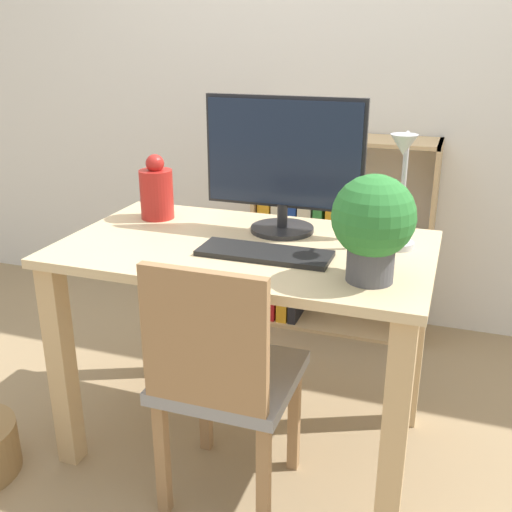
# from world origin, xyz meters

# --- Properties ---
(ground_plane) EXTENTS (10.00, 10.00, 0.00)m
(ground_plane) POSITION_xyz_m (0.00, 0.00, 0.00)
(ground_plane) COLOR #997F5B
(wall_back) EXTENTS (8.00, 0.05, 2.60)m
(wall_back) POSITION_xyz_m (0.00, 1.20, 1.30)
(wall_back) COLOR silver
(wall_back) RESTS_ON ground_plane
(desk) EXTENTS (1.20, 0.71, 0.76)m
(desk) POSITION_xyz_m (0.00, 0.00, 0.61)
(desk) COLOR #D8BC8C
(desk) RESTS_ON ground_plane
(monitor) EXTENTS (0.55, 0.22, 0.46)m
(monitor) POSITION_xyz_m (0.07, 0.17, 1.01)
(monitor) COLOR #232326
(monitor) RESTS_ON desk
(keyboard) EXTENTS (0.41, 0.15, 0.02)m
(keyboard) POSITION_xyz_m (0.09, -0.08, 0.77)
(keyboard) COLOR black
(keyboard) RESTS_ON desk
(vase) EXTENTS (0.12, 0.12, 0.24)m
(vase) POSITION_xyz_m (-0.41, 0.17, 0.86)
(vase) COLOR #B2231E
(vase) RESTS_ON desk
(desk_lamp) EXTENTS (0.10, 0.19, 0.38)m
(desk_lamp) POSITION_xyz_m (0.47, 0.07, 0.99)
(desk_lamp) COLOR #B7B7BC
(desk_lamp) RESTS_ON desk
(potted_plant) EXTENTS (0.23, 0.23, 0.30)m
(potted_plant) POSITION_xyz_m (0.43, -0.18, 0.93)
(potted_plant) COLOR #4C4C51
(potted_plant) RESTS_ON desk
(chair) EXTENTS (0.40, 0.40, 0.84)m
(chair) POSITION_xyz_m (0.04, -0.32, 0.46)
(chair) COLOR gray
(chair) RESTS_ON ground_plane
(bookshelf) EXTENTS (0.85, 0.28, 0.96)m
(bookshelf) POSITION_xyz_m (-0.03, 1.03, 0.49)
(bookshelf) COLOR tan
(bookshelf) RESTS_ON ground_plane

